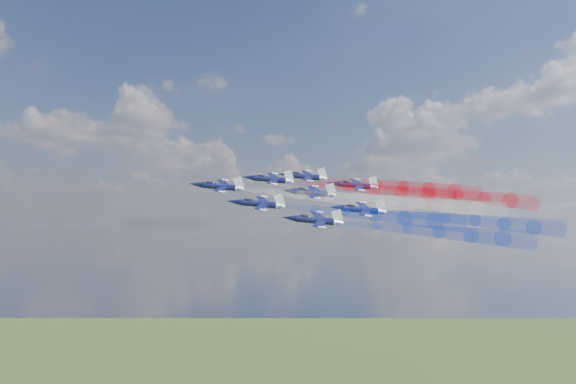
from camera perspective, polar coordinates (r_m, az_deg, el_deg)
jet_lead at (r=157.10m, az=-5.49°, el=0.44°), size 15.96×15.48×7.37m
trail_lead at (r=157.48m, az=3.30°, el=-0.40°), size 33.56×25.68×8.70m
jet_inner_left at (r=147.84m, az=-2.34°, el=-0.95°), size 15.96×15.48×7.37m
trail_inner_left at (r=149.70m, az=6.94°, el=-1.82°), size 33.56×25.68×8.70m
jet_inner_right at (r=165.37m, az=-1.41°, el=1.01°), size 15.96×15.48×7.37m
trail_inner_right at (r=167.33m, az=6.87°, el=0.20°), size 33.56×25.68×8.70m
jet_outer_left at (r=138.76m, az=2.19°, el=-2.26°), size 15.96×15.48×7.37m
trail_outer_left at (r=142.67m, az=11.91°, el=-3.13°), size 33.56×25.68×8.70m
jet_center_third at (r=157.26m, az=1.89°, el=-0.07°), size 15.96×15.48×7.37m
trail_center_third at (r=160.71m, az=10.50°, el=-0.89°), size 33.56×25.68×8.70m
jet_outer_right at (r=173.64m, az=1.33°, el=1.24°), size 15.96×15.48×7.37m
trail_outer_right at (r=176.65m, az=9.17°, el=0.47°), size 33.56×25.68×8.70m
jet_rear_left at (r=150.37m, az=5.78°, el=-1.40°), size 15.96×15.48×7.37m
trail_rear_left at (r=155.54m, az=14.63°, el=-2.21°), size 33.56×25.68×8.70m
jet_rear_right at (r=167.37m, az=5.34°, el=0.53°), size 15.96×15.48×7.37m
trail_rear_right at (r=172.11m, az=13.33°, el=-0.25°), size 33.56×25.68×8.70m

